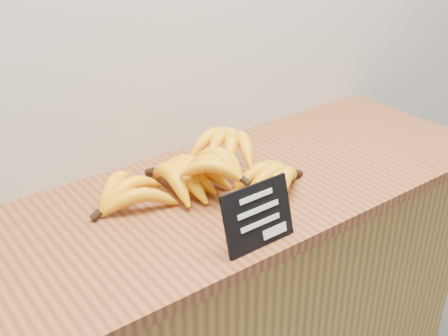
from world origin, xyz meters
TOP-DOWN VIEW (x-y plane):
  - counter_top at (0.04, 2.75)m, footprint 1.58×0.54m
  - chalkboard_sign at (-0.00, 2.53)m, footprint 0.17×0.04m
  - banana_pile at (0.04, 2.77)m, footprint 0.50×0.36m

SIDE VIEW (x-z plane):
  - counter_top at x=0.04m, z-range 0.90..0.93m
  - banana_pile at x=0.04m, z-range 0.92..1.04m
  - chalkboard_sign at x=0.00m, z-range 0.93..1.06m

